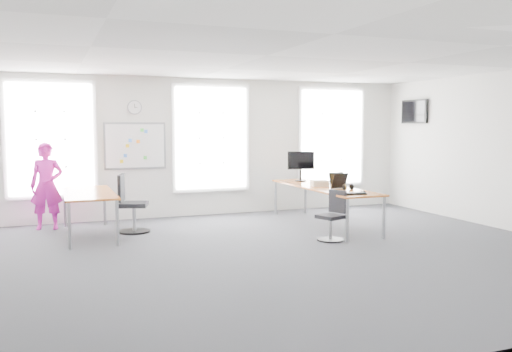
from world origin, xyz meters
name	(u,v)px	position (x,y,z in m)	size (l,w,h in m)	color
floor	(267,255)	(0.00, 0.00, 0.00)	(10.00, 10.00, 0.00)	#242529
ceiling	(267,56)	(0.00, 0.00, 3.00)	(10.00, 10.00, 0.00)	white
wall_back	(198,147)	(0.00, 4.00, 1.50)	(10.00, 10.00, 0.00)	white
wall_front	(453,183)	(0.00, -4.00, 1.50)	(10.00, 10.00, 0.00)	white
window_left	(51,139)	(-3.00, 3.97, 1.70)	(1.60, 0.06, 2.20)	white
window_mid	(211,138)	(0.30, 3.97, 1.70)	(1.60, 0.06, 2.20)	white
window_right	(331,137)	(3.30, 3.97, 1.70)	(1.60, 0.06, 2.20)	white
desk_right	(324,189)	(1.99, 1.90, 0.73)	(0.85, 3.19, 0.78)	#AC6118
desk_left	(88,196)	(-2.41, 2.52, 0.72)	(0.87, 2.16, 0.79)	#AC6118
chair_right	(333,218)	(1.47, 0.61, 0.38)	(0.50, 0.50, 0.86)	black
chair_left	(130,207)	(-1.67, 2.56, 0.47)	(0.61, 0.61, 1.08)	black
person	(47,186)	(-3.10, 3.46, 0.83)	(0.61, 0.40, 1.66)	#C71D9C
whiteboard	(135,146)	(-1.35, 3.97, 1.55)	(1.20, 0.03, 0.90)	white
wall_clock	(134,107)	(-1.35, 3.97, 2.35)	(0.30, 0.30, 0.04)	gray
tv	(414,112)	(4.95, 3.00, 2.30)	(0.06, 0.90, 0.55)	black
keyboard	(354,194)	(1.87, 0.59, 0.79)	(0.43, 0.15, 0.02)	black
mouse	(364,192)	(2.13, 0.68, 0.80)	(0.07, 0.12, 0.04)	black
lens_cap	(350,191)	(2.08, 1.06, 0.78)	(0.07, 0.07, 0.01)	black
headphones	(348,187)	(2.15, 1.25, 0.83)	(0.20, 0.10, 0.11)	black
laptop_sleeve	(338,181)	(2.08, 1.49, 0.93)	(0.38, 0.28, 0.30)	black
paper_stack	(320,183)	(1.94, 1.97, 0.83)	(0.33, 0.24, 0.11)	beige
monitor	(301,163)	(2.01, 2.97, 1.16)	(0.57, 0.24, 0.64)	black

